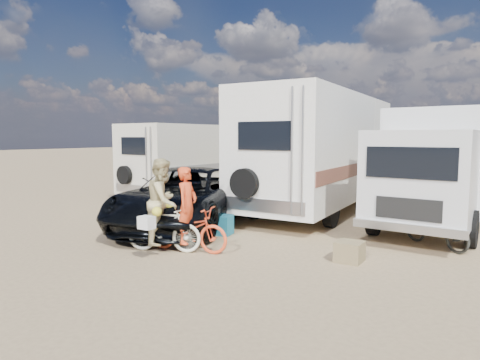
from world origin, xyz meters
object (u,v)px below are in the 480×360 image
Objects in this scene: bike_man at (187,229)px; rider_man at (187,214)px; dark_suv at (186,197)px; box_truck at (437,169)px; rider_woman at (163,210)px; crate at (349,252)px; cooler at (219,225)px; rv_main at (322,153)px; bike_woman at (164,229)px; rv_left at (196,161)px; bike_parked at (436,227)px.

bike_man is 0.33m from rider_man.
bike_man is (1.65, -1.92, -0.31)m from dark_suv.
box_truck is 6.93m from bike_man.
rider_woman is 3.63× the size of crate.
crate is (3.51, 1.44, -0.70)m from rider_woman.
bike_man is at bearing -89.62° from cooler.
bike_man is 0.65m from rider_woman.
rv_main is 5.19× the size of bike_woman.
box_truck is (8.97, -0.89, 0.13)m from rv_left.
crate is at bearing -65.30° from rv_main.
rider_man is at bearing -73.48° from rider_woman.
rv_main is 17.00× the size of crate.
box_truck is at bearing 78.38° from crate.
cooler is (0.06, 1.91, -0.65)m from rider_woman.
box_truck is at bearing -3.29° from rv_left.
rv_main reaches higher than box_truck.
bike_woman is at bearing -111.44° from rider_woman.
bike_parked is 2.43m from crate.
cooler is at bearing -136.59° from box_truck.
box_truck reaches higher than rv_left.
rider_woman reaches higher than dark_suv.
box_truck is 6.01m from cooler.
rv_left is 8.14m from rider_woman.
cooler is at bearing -0.86° from bike_man.
rv_left reaches higher than crate.
bike_woman is 1.93m from cooler.
box_truck is 4.00× the size of bike_woman.
bike_man is at bearing -73.48° from rider_woman.
rv_left is at bearing 12.70° from rider_woman.
rider_woman is (4.56, -6.72, -0.54)m from rv_left.
box_truck is 2.60m from bike_parked.
dark_suv is (-2.10, -4.39, -1.08)m from rv_main.
rider_woman reaches higher than bike_man.
rv_left reaches higher than bike_woman.
bike_parked reaches higher than crate.
dark_suv is 11.45× the size of crate.
dark_suv reaches higher than bike_parked.
rider_man reaches higher than bike_man.
box_truck is 7.35m from rider_woman.
bike_woman is at bearing -53.51° from rv_left.
rv_main reaches higher than cooler.
bike_woman is 1.00× the size of rider_man.
bike_man is 3.34m from crate.
crate is (2.67, -5.17, -1.67)m from rv_main.
crate is at bearing -82.26° from bike_man.
box_truck is 3.82× the size of bike_parked.
bike_parked is (4.76, 3.51, -0.45)m from rider_woman.
box_truck reaches higher than rider_man.
rv_left reaches higher than rider_man.
rv_left is at bearing 122.76° from cooler.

